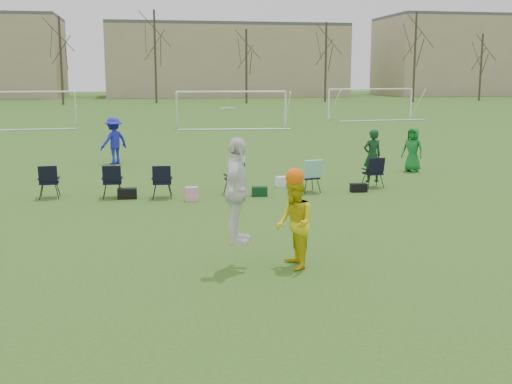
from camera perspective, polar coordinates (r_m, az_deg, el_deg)
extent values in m
plane|color=#33581B|center=(11.57, 0.45, -7.30)|extent=(260.00, 260.00, 0.00)
imported|color=#181FB9|center=(26.18, -12.52, 4.47)|extent=(1.37, 1.29, 1.86)
imported|color=#136F25|center=(24.20, 13.75, 3.68)|extent=(0.92, 0.94, 1.63)
imported|color=white|center=(11.54, -1.72, 0.10)|extent=(0.81, 1.22, 1.93)
imported|color=yellow|center=(11.74, 3.42, -2.83)|extent=(0.67, 0.84, 1.67)
sphere|color=#FF630D|center=(11.57, 3.47, 1.34)|extent=(0.33, 0.33, 0.33)
cylinder|color=white|center=(11.36, -2.50, 7.43)|extent=(0.27, 0.27, 0.06)
imported|color=#0F381C|center=(20.62, 10.30, 3.18)|extent=(0.65, 0.46, 1.67)
cube|color=black|center=(18.80, -11.38, -0.13)|extent=(0.55, 0.30, 0.30)
cube|color=pink|center=(18.18, -5.74, -0.18)|extent=(0.36, 0.23, 0.40)
cube|color=#0E3418|center=(18.83, 0.32, 0.06)|extent=(0.48, 0.33, 0.28)
cube|color=white|center=(20.46, 2.39, 0.94)|extent=(0.46, 0.36, 0.32)
cylinder|color=white|center=(20.57, 3.68, 0.95)|extent=(0.26, 0.26, 0.30)
cube|color=black|center=(19.75, 9.11, 0.38)|extent=(0.52, 0.29, 0.26)
cube|color=black|center=(19.44, -17.92, 0.90)|extent=(0.63, 0.63, 0.96)
cube|color=black|center=(19.00, -12.65, 0.94)|extent=(0.60, 0.60, 0.96)
cube|color=black|center=(18.71, -8.35, 0.94)|extent=(0.64, 0.64, 0.96)
cube|color=black|center=(19.13, -1.93, 1.25)|extent=(0.63, 0.63, 0.96)
cube|color=black|center=(19.48, 4.74, 1.39)|extent=(0.71, 0.71, 0.96)
cube|color=black|center=(20.60, 10.35, 1.74)|extent=(0.64, 0.64, 0.96)
cylinder|color=white|center=(45.42, -15.75, 7.08)|extent=(0.12, 0.12, 2.40)
cylinder|color=white|center=(45.55, -20.47, 8.34)|extent=(7.28, 0.76, 0.12)
cylinder|color=white|center=(43.22, -7.04, 7.24)|extent=(0.12, 0.12, 2.40)
cylinder|color=white|center=(43.73, 2.64, 7.34)|extent=(0.12, 0.12, 2.40)
cylinder|color=white|center=(43.28, -2.18, 8.90)|extent=(7.29, 0.63, 0.12)
cylinder|color=white|center=(50.49, 6.49, 7.69)|extent=(0.12, 0.12, 2.40)
cylinder|color=white|center=(53.94, 13.62, 7.64)|extent=(0.12, 0.12, 2.40)
cylinder|color=white|center=(52.07, 10.22, 9.00)|extent=(7.25, 1.13, 0.12)
cylinder|color=#382B21|center=(79.86, -16.95, 11.08)|extent=(0.28, 0.28, 10.20)
cylinder|color=#382B21|center=(82.39, -8.95, 11.78)|extent=(0.28, 0.28, 11.40)
cylinder|color=#382B21|center=(80.41, -0.86, 11.09)|extent=(0.28, 0.28, 9.00)
cylinder|color=#382B21|center=(85.79, 6.22, 11.39)|extent=(0.28, 0.28, 10.20)
cylinder|color=#382B21|center=(86.76, 13.93, 11.53)|extent=(0.28, 0.28, 11.40)
cylinder|color=#382B21|center=(94.34, 19.36, 10.41)|extent=(0.28, 0.28, 9.00)
cube|color=tan|center=(107.77, -2.75, 11.43)|extent=(38.00, 16.00, 11.00)
cube|color=tan|center=(121.15, 18.28, 11.29)|extent=(30.00, 16.00, 13.00)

